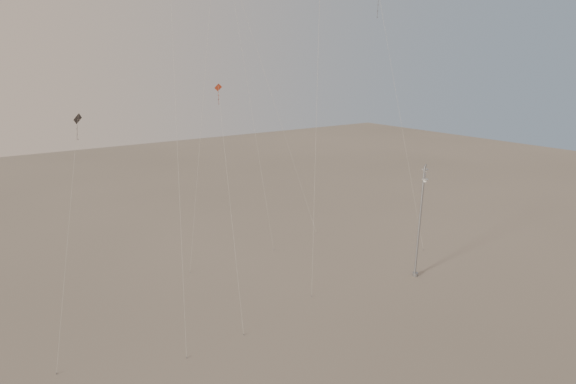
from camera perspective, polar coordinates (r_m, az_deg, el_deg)
ground at (r=34.14m, az=9.05°, el=-13.80°), size 160.00×160.00×0.00m
street_lamp at (r=37.31m, az=16.45°, el=-3.23°), size 1.35×1.24×9.42m
kite_3 at (r=33.20m, az=-8.11°, el=5.74°), size 3.77×9.54×15.45m
kite_4 at (r=41.21m, az=12.73°, el=16.52°), size 3.71×4.47×22.88m
kite_5 at (r=45.08m, az=-5.63°, el=21.98°), size 7.23×6.70×29.45m
kite_6 at (r=31.73m, az=-25.55°, el=3.09°), size 4.33×7.36×13.73m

